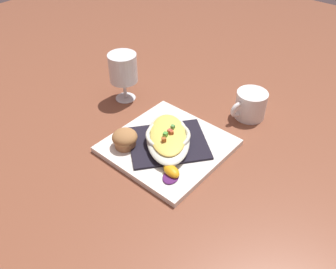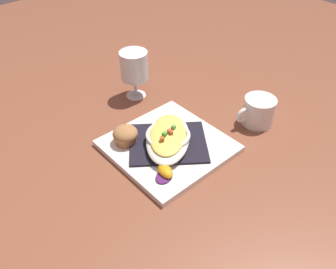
{
  "view_description": "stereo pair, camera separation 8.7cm",
  "coord_description": "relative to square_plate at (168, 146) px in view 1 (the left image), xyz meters",
  "views": [
    {
      "loc": [
        -0.51,
        -0.43,
        0.6
      ],
      "look_at": [
        0.0,
        0.0,
        0.05
      ],
      "focal_mm": 37.85,
      "sensor_mm": 36.0,
      "label": 1
    },
    {
      "loc": [
        -0.45,
        -0.5,
        0.6
      ],
      "look_at": [
        0.0,
        0.0,
        0.05
      ],
      "focal_mm": 37.85,
      "sensor_mm": 36.0,
      "label": 2
    }
  ],
  "objects": [
    {
      "name": "ground_plane",
      "position": [
        0.0,
        0.0,
        -0.01
      ],
      "size": [
        2.6,
        2.6,
        0.0
      ],
      "primitive_type": "plane",
      "color": "brown"
    },
    {
      "name": "square_plate",
      "position": [
        0.0,
        0.0,
        0.0
      ],
      "size": [
        0.28,
        0.28,
        0.02
      ],
      "primitive_type": "cube",
      "rotation": [
        0.0,
        0.0,
        -0.01
      ],
      "color": "white",
      "rests_on": "ground_plane"
    },
    {
      "name": "folded_napkin",
      "position": [
        0.0,
        0.0,
        0.01
      ],
      "size": [
        0.25,
        0.24,
        0.01
      ],
      "primitive_type": "cube",
      "rotation": [
        0.0,
        0.0,
        0.9
      ],
      "color": "black",
      "rests_on": "square_plate"
    },
    {
      "name": "gratin_dish",
      "position": [
        -0.0,
        -0.0,
        0.03
      ],
      "size": [
        0.22,
        0.21,
        0.04
      ],
      "color": "silver",
      "rests_on": "folded_napkin"
    },
    {
      "name": "muffin",
      "position": [
        -0.07,
        0.08,
        0.03
      ],
      "size": [
        0.06,
        0.06,
        0.05
      ],
      "color": "#A76E43",
      "rests_on": "square_plate"
    },
    {
      "name": "orange_garnish",
      "position": [
        -0.08,
        -0.08,
        0.02
      ],
      "size": [
        0.06,
        0.06,
        0.02
      ],
      "color": "#532160",
      "rests_on": "square_plate"
    },
    {
      "name": "coffee_mug",
      "position": [
        0.25,
        -0.09,
        0.03
      ],
      "size": [
        0.11,
        0.09,
        0.08
      ],
      "color": "white",
      "rests_on": "ground_plane"
    },
    {
      "name": "stemmed_glass",
      "position": [
        0.09,
        0.25,
        0.09
      ],
      "size": [
        0.08,
        0.08,
        0.14
      ],
      "color": "white",
      "rests_on": "ground_plane"
    }
  ]
}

